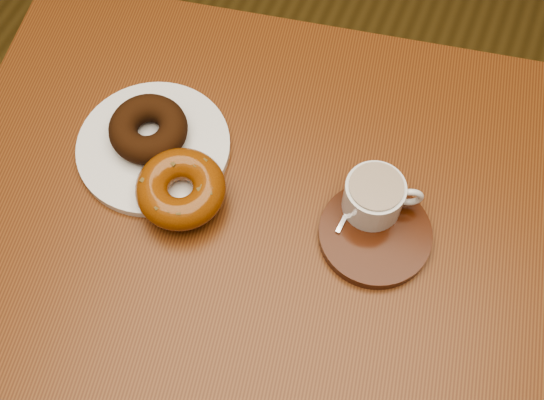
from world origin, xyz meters
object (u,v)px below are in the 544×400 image
at_px(cafe_table, 260,240).
at_px(coffee_cup, 375,196).
at_px(donut_plate, 154,147).
at_px(saucer, 375,234).

xyz_separation_m(cafe_table, coffee_cup, (0.15, 0.04, 0.17)).
relative_size(donut_plate, coffee_cup, 2.12).
height_order(donut_plate, saucer, saucer).
bearing_deg(donut_plate, coffee_cup, 3.98).
distance_m(donut_plate, coffee_cup, 0.32).
relative_size(cafe_table, donut_plate, 4.48).
height_order(cafe_table, coffee_cup, coffee_cup).
relative_size(donut_plate, saucer, 1.45).
relative_size(cafe_table, saucer, 6.50).
bearing_deg(cafe_table, donut_plate, 162.96).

